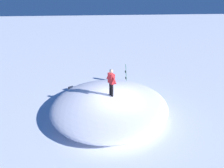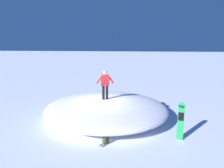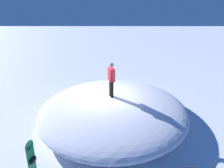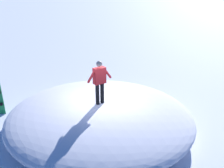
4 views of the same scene
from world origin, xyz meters
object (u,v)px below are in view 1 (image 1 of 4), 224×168
object	(u,v)px
snowboard_primary_upright	(126,74)
backpack_far	(153,98)
backpack_near	(71,89)
snowboarder_standing	(111,81)

from	to	relation	value
snowboard_primary_upright	backpack_far	xyz separation A→B (m)	(3.12, 0.97, -0.70)
backpack_near	snowboarder_standing	bearing A→B (deg)	34.58
snowboarder_standing	snowboard_primary_upright	xyz separation A→B (m)	(-3.74, 2.07, -1.13)
snowboard_primary_upright	backpack_near	size ratio (longest dim) A/B	2.46
backpack_far	snowboard_primary_upright	bearing A→B (deg)	-162.71
snowboard_primary_upright	backpack_near	distance (m)	4.49
snowboarder_standing	snowboard_primary_upright	size ratio (longest dim) A/B	0.99
backpack_near	backpack_far	xyz separation A→B (m)	(2.80, 5.40, -0.00)
backpack_near	backpack_far	size ratio (longest dim) A/B	1.30
snowboarder_standing	backpack_far	distance (m)	3.60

